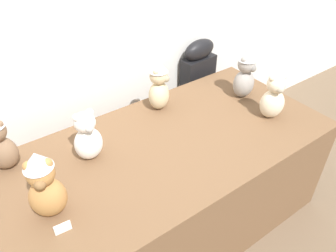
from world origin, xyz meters
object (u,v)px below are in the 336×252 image
instrument_case (197,94)px  teddy_bear_sand (159,86)px  teddy_bear_cream (273,98)px  display_table (168,187)px  teddy_bear_snow (87,137)px  teddy_bear_caramel (44,186)px  teddy_bear_ash (245,74)px

instrument_case → teddy_bear_sand: size_ratio=2.84×
instrument_case → teddy_bear_cream: (-0.06, -0.75, 0.36)m
instrument_case → teddy_bear_sand: bearing=-159.0°
display_table → teddy_bear_cream: (0.66, -0.16, 0.48)m
display_table → teddy_bear_snow: 0.64m
teddy_bear_snow → teddy_bear_cream: bearing=-18.4°
instrument_case → teddy_bear_caramel: bearing=-159.2°
teddy_bear_cream → teddy_bear_caramel: teddy_bear_caramel is taller
teddy_bear_cream → teddy_bear_ash: 0.27m
teddy_bear_ash → teddy_bear_cream: bearing=-105.9°
display_table → teddy_bear_ash: teddy_bear_ash is taller
instrument_case → teddy_bear_snow: size_ratio=3.24×
instrument_case → teddy_bear_caramel: teddy_bear_caramel is taller
teddy_bear_cream → teddy_bear_snow: size_ratio=1.01×
instrument_case → teddy_bear_sand: teddy_bear_sand is taller
teddy_bear_cream → teddy_bear_caramel: size_ratio=0.84×
teddy_bear_ash → teddy_bear_sand: teddy_bear_ash is taller
teddy_bear_cream → teddy_bear_ash: bearing=103.2°
teddy_bear_sand → display_table: bearing=-151.1°
instrument_case → teddy_bear_cream: size_ratio=3.22×
teddy_bear_ash → display_table: bearing=-178.7°
display_table → teddy_bear_ash: 0.87m
display_table → teddy_bear_snow: (-0.39, 0.15, 0.48)m
teddy_bear_cream → instrument_case: bearing=106.8°
teddy_bear_caramel → teddy_bear_sand: bearing=48.7°
display_table → teddy_bear_caramel: size_ratio=5.47×
display_table → instrument_case: instrument_case is taller
display_table → instrument_case: 0.94m
display_table → teddy_bear_cream: 0.83m
teddy_bear_caramel → teddy_bear_snow: bearing=61.6°
teddy_bear_cream → teddy_bear_snow: teddy_bear_cream is taller
teddy_bear_ash → teddy_bear_sand: size_ratio=1.02×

